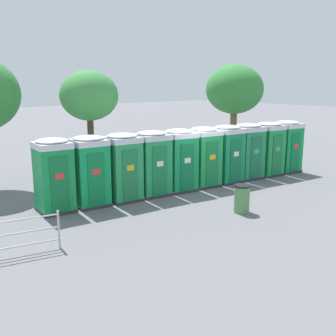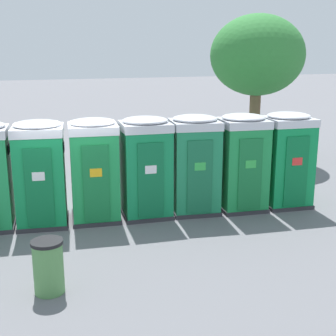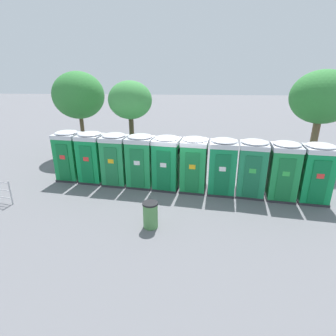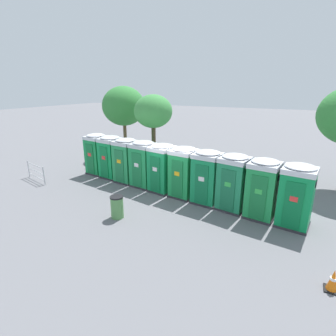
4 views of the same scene
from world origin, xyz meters
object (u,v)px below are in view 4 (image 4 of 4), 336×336
at_px(portapotty_2, 126,160).
at_px(portapotty_8, 262,189).
at_px(traffic_cone, 333,281).
at_px(portapotty_3, 144,164).
at_px(portapotty_0, 97,154).
at_px(portapotty_1, 111,157).
at_px(portapotty_4, 162,168).
at_px(portapotty_9, 296,196).
at_px(street_tree_0, 153,112).
at_px(portapotty_5, 184,172).
at_px(portapotty_7, 233,182).
at_px(street_tree_1, 124,106).
at_px(trash_can, 117,207).
at_px(event_barrier, 36,172).
at_px(portapotty_6, 207,177).

distance_m(portapotty_2, portapotty_8, 7.67).
bearing_deg(traffic_cone, portapotty_3, 153.53).
bearing_deg(portapotty_2, traffic_cone, -24.17).
bearing_deg(portapotty_8, portapotty_3, 172.29).
bearing_deg(portapotty_0, portapotty_1, -8.74).
distance_m(portapotty_0, portapotty_4, 5.11).
relative_size(portapotty_9, street_tree_0, 0.52).
height_order(portapotty_5, portapotty_7, same).
bearing_deg(street_tree_1, trash_can, -55.95).
height_order(portapotty_4, trash_can, portapotty_4).
distance_m(trash_can, event_barrier, 7.18).
xyz_separation_m(portapotty_2, portapotty_8, (7.60, -1.00, -0.00)).
distance_m(portapotty_4, street_tree_0, 4.58).
bearing_deg(street_tree_0, street_tree_1, 151.76).
bearing_deg(portapotty_7, portapotty_3, 172.91).
bearing_deg(portapotty_0, portapotty_5, -7.88).
height_order(portapotty_5, trash_can, portapotty_5).
bearing_deg(portapotty_7, trash_can, -143.23).
relative_size(portapotty_3, traffic_cone, 3.97).
bearing_deg(event_barrier, portapotty_1, 36.33).
height_order(portapotty_3, portapotty_9, same).
bearing_deg(portapotty_1, portapotty_8, -7.79).
relative_size(portapotty_7, street_tree_0, 0.52).
distance_m(portapotty_7, street_tree_0, 7.47).
relative_size(portapotty_1, portapotty_7, 1.00).
bearing_deg(portapotty_0, portapotty_3, -8.26).
relative_size(portapotty_4, portapotty_9, 1.00).
distance_m(portapotty_2, portapotty_3, 1.28).
xyz_separation_m(portapotty_4, portapotty_7, (3.81, -0.43, -0.00)).
height_order(portapotty_0, portapotty_4, same).
bearing_deg(portapotty_2, portapotty_1, 170.27).
bearing_deg(portapotty_5, portapotty_9, -7.69).
distance_m(street_tree_1, event_barrier, 7.95).
bearing_deg(portapotty_5, portapotty_4, 174.33).
distance_m(portapotty_8, traffic_cone, 4.37).
bearing_deg(street_tree_1, portapotty_1, -63.48).
xyz_separation_m(portapotty_1, portapotty_8, (8.86, -1.21, -0.00)).
height_order(portapotty_0, street_tree_0, street_tree_0).
bearing_deg(street_tree_1, event_barrier, -99.80).
bearing_deg(portapotty_0, portapotty_8, -7.91).
xyz_separation_m(portapotty_0, portapotty_1, (1.26, -0.19, -0.00)).
height_order(trash_can, traffic_cone, trash_can).
bearing_deg(trash_can, portapotty_8, 27.86).
bearing_deg(portapotty_8, portapotty_4, 172.61).
xyz_separation_m(portapotty_4, portapotty_5, (1.27, -0.13, 0.00)).
relative_size(portapotty_2, portapotty_4, 1.00).
bearing_deg(street_tree_1, portapotty_8, -27.37).
relative_size(portapotty_1, portapotty_4, 1.00).
xyz_separation_m(portapotty_5, portapotty_6, (1.27, -0.17, -0.00)).
bearing_deg(portapotty_0, portapotty_4, -8.43).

